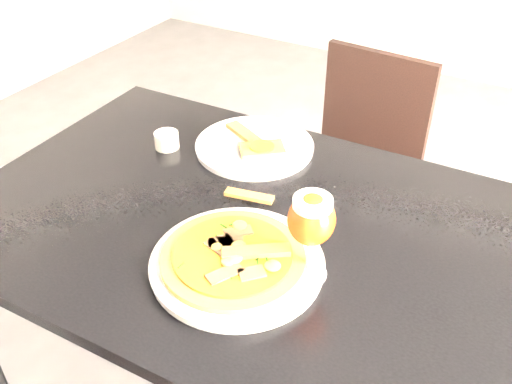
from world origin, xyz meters
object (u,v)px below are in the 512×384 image
Objects in this scene: pizza at (233,256)px; beer_glass at (312,220)px; chair_far at (355,170)px; dining_table at (246,251)px.

beer_glass reaches higher than pizza.
beer_glass reaches higher than chair_far.
pizza is at bearing -69.18° from dining_table.
chair_far is at bearing 94.56° from pizza.
chair_far is at bearing 103.74° from beer_glass.
dining_table is at bearing -84.59° from chair_far.
beer_glass is at bearing 21.30° from pizza.
pizza is at bearing -158.70° from beer_glass.
beer_glass is (0.18, -0.09, 0.22)m from dining_table.
beer_glass is (0.20, -0.81, 0.42)m from chair_far.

